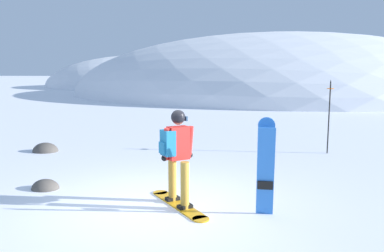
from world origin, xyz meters
name	(u,v)px	position (x,y,z in m)	size (l,w,h in m)	color
ground_plane	(154,206)	(0.00, 0.00, 0.00)	(300.00, 300.00, 0.00)	white
ridge_peak_main	(275,93)	(3.83, 35.65, 0.00)	(41.95, 37.75, 12.31)	white
ridge_peak_far	(144,87)	(-14.49, 48.52, 0.00)	(27.91, 25.12, 9.17)	white
snowboarder_main	(177,155)	(0.39, 0.10, 0.92)	(1.25, 1.50, 1.71)	orange
spare_snowboard	(266,167)	(1.92, -0.15, 0.83)	(0.28, 0.30, 1.64)	blue
piste_marker_near	(329,112)	(3.83, 5.12, 1.21)	(0.20, 0.20, 2.14)	black
rock_dark	(45,151)	(-4.40, 4.01, 0.00)	(0.76, 0.64, 0.53)	#4C4742
rock_mid	(45,189)	(-2.45, 0.63, 0.00)	(0.57, 0.48, 0.40)	#4C4742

